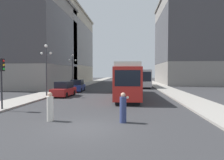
% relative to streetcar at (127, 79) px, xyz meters
% --- Properties ---
extents(ground_plane, '(200.00, 200.00, 0.00)m').
position_rel_streetcar_xyz_m(ground_plane, '(-1.98, -13.58, -2.10)').
color(ground_plane, '#303033').
extents(sidewalk_left, '(3.27, 120.00, 0.15)m').
position_rel_streetcar_xyz_m(sidewalk_left, '(-10.63, 26.42, -2.03)').
color(sidewalk_left, gray).
rests_on(sidewalk_left, ground).
extents(sidewalk_right, '(3.27, 120.00, 0.15)m').
position_rel_streetcar_xyz_m(sidewalk_right, '(6.67, 26.42, -2.03)').
color(sidewalk_right, gray).
rests_on(sidewalk_right, ground).
extents(streetcar, '(2.94, 13.97, 3.89)m').
position_rel_streetcar_xyz_m(streetcar, '(0.00, 0.00, 0.00)').
color(streetcar, black).
rests_on(streetcar, ground).
extents(transit_bus, '(2.74, 12.27, 3.45)m').
position_rel_streetcar_xyz_m(transit_bus, '(2.88, 16.68, -0.15)').
color(transit_bus, black).
rests_on(transit_bus, ground).
extents(parked_car_left_near, '(2.07, 4.37, 1.82)m').
position_rel_streetcar_xyz_m(parked_car_left_near, '(-7.69, -0.32, -1.26)').
color(parked_car_left_near, black).
rests_on(parked_car_left_near, ground).
extents(parked_car_left_mid, '(2.08, 4.39, 1.82)m').
position_rel_streetcar_xyz_m(parked_car_left_mid, '(-7.70, 5.91, -1.26)').
color(parked_car_left_mid, black).
rests_on(parked_car_left_mid, ground).
extents(pedestrian_crossing_near, '(0.40, 0.40, 1.76)m').
position_rel_streetcar_xyz_m(pedestrian_crossing_near, '(-0.05, -12.30, -1.28)').
color(pedestrian_crossing_near, navy).
rests_on(pedestrian_crossing_near, ground).
extents(pedestrian_crossing_far, '(0.39, 0.39, 1.75)m').
position_rel_streetcar_xyz_m(pedestrian_crossing_far, '(-4.45, -12.30, -1.29)').
color(pedestrian_crossing_far, beige).
rests_on(pedestrian_crossing_far, ground).
extents(traffic_light_near_left, '(0.47, 0.36, 3.83)m').
position_rel_streetcar_xyz_m(traffic_light_near_left, '(-9.38, -9.58, 1.00)').
color(traffic_light_near_left, '#232328').
rests_on(traffic_light_near_left, sidewalk_left).
extents(lamp_post_left_near, '(1.41, 0.36, 6.12)m').
position_rel_streetcar_xyz_m(lamp_post_left_near, '(-9.60, -1.01, 2.02)').
color(lamp_post_left_near, '#333338').
rests_on(lamp_post_left_near, sidewalk_left).
extents(lamp_post_left_far, '(1.41, 0.36, 5.94)m').
position_rel_streetcar_xyz_m(lamp_post_left_far, '(-9.60, 9.85, 1.92)').
color(lamp_post_left_far, '#333338').
rests_on(lamp_post_left_far, sidewalk_left).
extents(building_left_corner, '(13.27, 23.63, 19.87)m').
position_rel_streetcar_xyz_m(building_left_corner, '(-18.60, 31.36, 8.11)').
color(building_left_corner, '#B2A893').
rests_on(building_left_corner, ground).
extents(building_left_midblock, '(15.48, 18.29, 17.83)m').
position_rel_streetcar_xyz_m(building_left_midblock, '(-19.70, 14.05, 7.05)').
color(building_left_midblock, gray).
rests_on(building_left_midblock, ground).
extents(building_right_corner, '(14.24, 21.15, 21.57)m').
position_rel_streetcar_xyz_m(building_right_corner, '(15.12, 28.22, 9.00)').
color(building_right_corner, gray).
rests_on(building_right_corner, ground).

